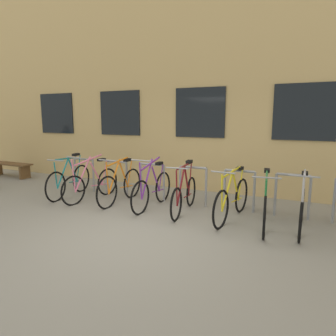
{
  "coord_description": "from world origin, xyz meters",
  "views": [
    {
      "loc": [
        2.51,
        -4.06,
        1.91
      ],
      "look_at": [
        -0.14,
        1.6,
        0.83
      ],
      "focal_mm": 31.93,
      "sensor_mm": 36.0,
      "label": 1
    }
  ],
  "objects_px": {
    "bicycle_orange": "(120,186)",
    "bicycle_teal": "(69,180)",
    "bicycle_purple": "(152,190)",
    "bicycle_yellow": "(232,199)",
    "bicycle_maroon": "(184,194)",
    "wooden_bench": "(10,167)",
    "bicycle_silver": "(302,209)",
    "bicycle_pink": "(91,183)",
    "bicycle_green": "(265,205)"
  },
  "relations": [
    {
      "from": "bicycle_teal",
      "to": "bicycle_maroon",
      "type": "xyz_separation_m",
      "value": [
        3.0,
        0.03,
        -0.02
      ]
    },
    {
      "from": "bicycle_pink",
      "to": "bicycle_teal",
      "type": "bearing_deg",
      "value": 179.17
    },
    {
      "from": "bicycle_purple",
      "to": "bicycle_pink",
      "type": "xyz_separation_m",
      "value": [
        -1.58,
        -0.05,
        -0.01
      ]
    },
    {
      "from": "bicycle_green",
      "to": "wooden_bench",
      "type": "distance_m",
      "value": 8.05
    },
    {
      "from": "bicycle_yellow",
      "to": "bicycle_orange",
      "type": "bearing_deg",
      "value": 179.1
    },
    {
      "from": "bicycle_purple",
      "to": "bicycle_teal",
      "type": "distance_m",
      "value": 2.26
    },
    {
      "from": "bicycle_orange",
      "to": "bicycle_pink",
      "type": "xyz_separation_m",
      "value": [
        -0.76,
        -0.07,
        -0.01
      ]
    },
    {
      "from": "bicycle_yellow",
      "to": "bicycle_purple",
      "type": "relative_size",
      "value": 1.05
    },
    {
      "from": "bicycle_purple",
      "to": "bicycle_teal",
      "type": "relative_size",
      "value": 1.0
    },
    {
      "from": "bicycle_orange",
      "to": "bicycle_maroon",
      "type": "relative_size",
      "value": 1.01
    },
    {
      "from": "bicycle_teal",
      "to": "bicycle_orange",
      "type": "bearing_deg",
      "value": 2.43
    },
    {
      "from": "bicycle_pink",
      "to": "wooden_bench",
      "type": "distance_m",
      "value": 4.21
    },
    {
      "from": "bicycle_orange",
      "to": "bicycle_purple",
      "type": "relative_size",
      "value": 0.99
    },
    {
      "from": "bicycle_purple",
      "to": "bicycle_maroon",
      "type": "bearing_deg",
      "value": -1.08
    },
    {
      "from": "bicycle_purple",
      "to": "wooden_bench",
      "type": "height_order",
      "value": "bicycle_purple"
    },
    {
      "from": "bicycle_orange",
      "to": "bicycle_purple",
      "type": "xyz_separation_m",
      "value": [
        0.82,
        -0.02,
        -0.0
      ]
    },
    {
      "from": "bicycle_orange",
      "to": "bicycle_teal",
      "type": "bearing_deg",
      "value": -177.57
    },
    {
      "from": "bicycle_yellow",
      "to": "bicycle_green",
      "type": "height_order",
      "value": "bicycle_yellow"
    },
    {
      "from": "bicycle_teal",
      "to": "bicycle_pink",
      "type": "relative_size",
      "value": 0.98
    },
    {
      "from": "bicycle_purple",
      "to": "bicycle_pink",
      "type": "bearing_deg",
      "value": -178.18
    },
    {
      "from": "bicycle_silver",
      "to": "bicycle_maroon",
      "type": "xyz_separation_m",
      "value": [
        -2.17,
        0.07,
        0.0
      ]
    },
    {
      "from": "wooden_bench",
      "to": "bicycle_green",
      "type": "bearing_deg",
      "value": -7.78
    },
    {
      "from": "bicycle_silver",
      "to": "bicycle_purple",
      "type": "height_order",
      "value": "bicycle_purple"
    },
    {
      "from": "bicycle_purple",
      "to": "bicycle_teal",
      "type": "xyz_separation_m",
      "value": [
        -2.26,
        -0.04,
        0.0
      ]
    },
    {
      "from": "bicycle_green",
      "to": "bicycle_pink",
      "type": "bearing_deg",
      "value": 178.59
    },
    {
      "from": "bicycle_orange",
      "to": "bicycle_silver",
      "type": "distance_m",
      "value": 3.73
    },
    {
      "from": "bicycle_teal",
      "to": "bicycle_pink",
      "type": "height_order",
      "value": "bicycle_pink"
    },
    {
      "from": "bicycle_silver",
      "to": "bicycle_purple",
      "type": "bearing_deg",
      "value": 178.25
    },
    {
      "from": "bicycle_yellow",
      "to": "bicycle_green",
      "type": "xyz_separation_m",
      "value": [
        0.61,
        -0.13,
        0.0
      ]
    },
    {
      "from": "wooden_bench",
      "to": "bicycle_orange",
      "type": "bearing_deg",
      "value": -10.79
    },
    {
      "from": "bicycle_purple",
      "to": "wooden_bench",
      "type": "bearing_deg",
      "value": 170.54
    },
    {
      "from": "bicycle_orange",
      "to": "wooden_bench",
      "type": "bearing_deg",
      "value": 169.21
    },
    {
      "from": "bicycle_teal",
      "to": "bicycle_yellow",
      "type": "bearing_deg",
      "value": 0.31
    },
    {
      "from": "bicycle_silver",
      "to": "bicycle_teal",
      "type": "xyz_separation_m",
      "value": [
        -5.16,
        0.05,
        0.02
      ]
    },
    {
      "from": "bicycle_yellow",
      "to": "bicycle_teal",
      "type": "bearing_deg",
      "value": -179.69
    },
    {
      "from": "bicycle_yellow",
      "to": "bicycle_teal",
      "type": "relative_size",
      "value": 1.05
    },
    {
      "from": "bicycle_silver",
      "to": "bicycle_teal",
      "type": "distance_m",
      "value": 5.16
    },
    {
      "from": "bicycle_green",
      "to": "bicycle_maroon",
      "type": "bearing_deg",
      "value": 175.23
    },
    {
      "from": "bicycle_yellow",
      "to": "bicycle_purple",
      "type": "distance_m",
      "value": 1.7
    },
    {
      "from": "bicycle_orange",
      "to": "bicycle_yellow",
      "type": "bearing_deg",
      "value": -0.9
    },
    {
      "from": "bicycle_purple",
      "to": "bicycle_green",
      "type": "height_order",
      "value": "bicycle_purple"
    },
    {
      "from": "wooden_bench",
      "to": "bicycle_pink",
      "type": "bearing_deg",
      "value": -13.67
    },
    {
      "from": "bicycle_yellow",
      "to": "bicycle_maroon",
      "type": "xyz_separation_m",
      "value": [
        -0.97,
        0.01,
        -0.01
      ]
    },
    {
      "from": "bicycle_silver",
      "to": "wooden_bench",
      "type": "relative_size",
      "value": 1.0
    },
    {
      "from": "bicycle_teal",
      "to": "wooden_bench",
      "type": "relative_size",
      "value": 1.03
    },
    {
      "from": "bicycle_silver",
      "to": "bicycle_green",
      "type": "distance_m",
      "value": 0.59
    },
    {
      "from": "bicycle_orange",
      "to": "bicycle_purple",
      "type": "bearing_deg",
      "value": -1.45
    },
    {
      "from": "bicycle_silver",
      "to": "bicycle_maroon",
      "type": "distance_m",
      "value": 2.17
    },
    {
      "from": "bicycle_orange",
      "to": "bicycle_maroon",
      "type": "xyz_separation_m",
      "value": [
        1.56,
        -0.03,
        -0.02
      ]
    },
    {
      "from": "bicycle_maroon",
      "to": "wooden_bench",
      "type": "height_order",
      "value": "bicycle_maroon"
    }
  ]
}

